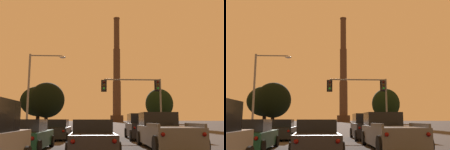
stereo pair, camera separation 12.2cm
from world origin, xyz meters
The scene contains 11 objects.
hatchback_left_lane_second centered at (-3.35, 12.58, 0.66)m, with size 1.91×4.11×1.44m.
suv_right_lane_front centered at (3.14, 19.46, 0.90)m, with size 2.18×4.94×1.86m.
pickup_truck_right_lane_second centered at (3.26, 13.11, 0.80)m, with size 2.20×5.51×1.82m.
sedan_center_lane_second centered at (-0.31, 11.56, 0.67)m, with size 2.15×4.76×1.43m.
hatchback_left_lane_front centered at (-2.98, 19.23, 0.66)m, with size 1.95×4.12×1.44m.
traffic_light_overhead_right centered at (4.32, 26.60, 4.33)m, with size 6.35×0.50×5.61m.
street_lamp centered at (-6.18, 25.57, 4.92)m, with size 3.61×0.36×7.86m.
smokestack centered at (11.58, 155.31, 25.12)m, with size 7.71×7.71×64.27m.
treeline_left_mid centered at (-21.15, 95.33, 7.88)m, with size 12.81×11.53×13.28m.
treeline_far_right centered at (22.09, 92.74, 6.98)m, with size 9.89×8.90×12.35m.
treeline_right_mid centered at (-17.82, 93.24, 8.20)m, with size 12.38×11.14×14.40m.
Camera 2 is at (0.01, -0.12, 1.42)m, focal length 42.00 mm.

